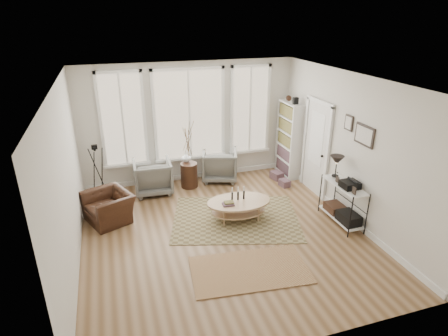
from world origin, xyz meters
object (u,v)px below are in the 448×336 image
object	(u,v)px
bookcase	(289,139)
coffee_table	(238,205)
side_table	(188,155)
armchair_right	(220,165)
low_shelf	(343,199)
accent_chair	(109,207)
armchair_left	(153,176)

from	to	relation	value
bookcase	coffee_table	xyz separation A→B (m)	(-1.98, -1.79, -0.64)
side_table	armchair_right	bearing A→B (deg)	13.23
low_shelf	armchair_right	bearing A→B (deg)	122.01
coffee_table	bookcase	bearing A→B (deg)	42.07
accent_chair	armchair_right	bearing A→B (deg)	91.12
side_table	accent_chair	world-z (taller)	side_table
low_shelf	side_table	size ratio (longest dim) A/B	0.77
accent_chair	bookcase	bearing A→B (deg)	79.42
coffee_table	accent_chair	bearing A→B (deg)	163.45
armchair_right	low_shelf	bearing A→B (deg)	140.28
coffee_table	armchair_left	size ratio (longest dim) A/B	1.54
bookcase	armchair_left	distance (m)	3.51
armchair_right	coffee_table	bearing A→B (deg)	102.17
armchair_left	armchair_right	distance (m)	1.71
bookcase	low_shelf	size ratio (longest dim) A/B	1.58
armchair_right	side_table	size ratio (longest dim) A/B	0.51
armchair_right	accent_chair	world-z (taller)	armchair_right
coffee_table	armchair_right	distance (m)	2.01
side_table	low_shelf	bearing A→B (deg)	-44.97
low_shelf	coffee_table	world-z (taller)	low_shelf
side_table	bookcase	bearing A→B (deg)	-0.42
low_shelf	armchair_left	bearing A→B (deg)	143.63
coffee_table	accent_chair	distance (m)	2.62
side_table	armchair_left	bearing A→B (deg)	-178.08
armchair_right	side_table	distance (m)	0.95
armchair_left	side_table	bearing A→B (deg)	-175.92
bookcase	armchair_right	bearing A→B (deg)	173.06
armchair_right	armchair_left	bearing A→B (deg)	25.81
armchair_left	armchair_right	xyz separation A→B (m)	(1.70, 0.22, -0.00)
bookcase	side_table	world-z (taller)	bookcase
bookcase	coffee_table	size ratio (longest dim) A/B	1.54
side_table	accent_chair	size ratio (longest dim) A/B	1.83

